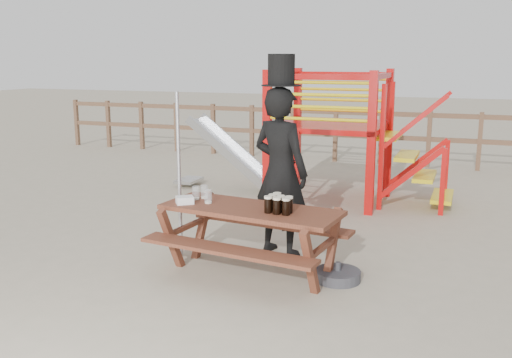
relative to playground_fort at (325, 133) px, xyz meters
name	(u,v)px	position (x,y,z in m)	size (l,w,h in m)	color
ground	(231,270)	(-0.12, -3.58, -1.07)	(60.00, 60.00, 0.00)	tan
back_fence	(358,130)	(-0.12, 3.42, -0.34)	(15.09, 0.09, 1.20)	brown
playground_fort	(325,133)	(0.00, 0.00, 0.00)	(4.71, 1.84, 2.10)	red
picnic_table	(251,232)	(0.12, -3.61, -0.61)	(2.02, 1.50, 0.73)	brown
man_with_hat	(280,167)	(0.20, -2.88, -0.04)	(0.83, 0.67, 2.32)	black
metal_pole	(179,176)	(-0.85, -3.38, -0.12)	(0.04, 0.04, 1.91)	#B2B2B7
parasol_base	(338,275)	(1.03, -3.47, -1.02)	(0.47, 0.47, 0.20)	#36363B
paper_bag	(185,200)	(-0.60, -3.71, -0.30)	(0.18, 0.14, 0.08)	white
stout_pints	(279,204)	(0.45, -3.68, -0.25)	(0.28, 0.28, 0.17)	black
empty_glasses	(203,194)	(-0.49, -3.51, -0.27)	(0.29, 0.27, 0.15)	silver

